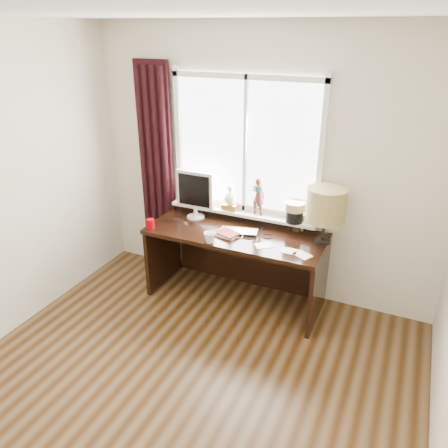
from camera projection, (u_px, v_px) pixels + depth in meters
The scene contains 16 objects.
floor at pixel (157, 421), 3.07m from camera, with size 3.50×4.00×0.00m, color brown.
ceiling at pixel (121, 11), 1.99m from camera, with size 3.50×4.00×0.00m, color white.
wall_back at pixel (261, 167), 4.19m from camera, with size 3.50×2.60×0.00m, color beige.
laptop at pixel (239, 231), 4.13m from camera, with size 0.35×0.23×0.03m, color silver.
mug at pixel (210, 237), 3.93m from camera, with size 0.11×0.10×0.11m, color white.
red_cup at pixel (150, 224), 4.19m from camera, with size 0.08×0.08×0.10m, color #830003.
window at pixel (246, 166), 4.19m from camera, with size 1.52×0.23×1.40m.
curtain at pixel (157, 173), 4.61m from camera, with size 0.38×0.09×2.25m.
desk at pixel (239, 250), 4.33m from camera, with size 1.70×0.70×0.75m.
monitor at pixel (195, 192), 4.34m from camera, with size 0.40×0.18×0.49m.
notebook_stack at pixel (227, 234), 4.08m from camera, with size 0.25×0.21×0.03m.
brush_holder at pixel (297, 224), 4.16m from camera, with size 0.09×0.09×0.25m.
icon_frame at pixel (298, 224), 4.15m from camera, with size 0.10×0.04×0.13m.
table_lamp at pixel (326, 205), 3.79m from camera, with size 0.35×0.35×0.52m.
loose_papers at pixel (285, 250), 3.81m from camera, with size 0.55×0.20×0.00m.
desk_cables at pixel (257, 234), 4.09m from camera, with size 0.30×0.34×0.01m.
Camera 1 is at (1.35, -1.82, 2.54)m, focal length 35.00 mm.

